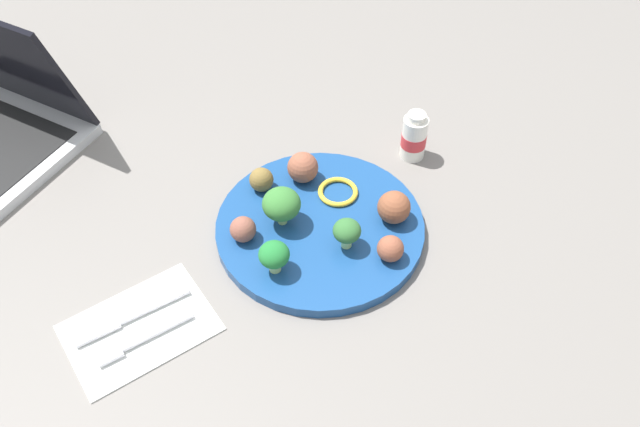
{
  "coord_description": "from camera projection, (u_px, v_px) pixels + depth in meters",
  "views": [
    {
      "loc": [
        0.32,
        0.49,
        0.68
      ],
      "look_at": [
        0.0,
        0.0,
        0.04
      ],
      "focal_mm": 37.38,
      "sensor_mm": 36.0,
      "label": 1
    }
  ],
  "objects": [
    {
      "name": "yogurt_bottle",
      "position": [
        414.0,
        137.0,
        0.98
      ],
      "size": [
        0.04,
        0.04,
        0.08
      ],
      "color": "white",
      "rests_on": "ground_plane"
    },
    {
      "name": "pepper_ring_near_rim",
      "position": [
        338.0,
        192.0,
        0.93
      ],
      "size": [
        0.07,
        0.07,
        0.01
      ],
      "primitive_type": "torus",
      "rotation": [
        0.0,
        0.0,
        1.21
      ],
      "color": "yellow",
      "rests_on": "plate"
    },
    {
      "name": "knife",
      "position": [
        127.0,
        317.0,
        0.8
      ],
      "size": [
        0.15,
        0.02,
        0.01
      ],
      "color": "silver",
      "rests_on": "napkin"
    },
    {
      "name": "napkin",
      "position": [
        140.0,
        327.0,
        0.8
      ],
      "size": [
        0.17,
        0.12,
        0.01
      ],
      "primitive_type": "cube",
      "rotation": [
        0.0,
        0.0,
        0.02
      ],
      "color": "white",
      "rests_on": "ground_plane"
    },
    {
      "name": "meatball_back_right",
      "position": [
        243.0,
        229.0,
        0.86
      ],
      "size": [
        0.03,
        0.03,
        0.03
      ],
      "primitive_type": "sphere",
      "color": "brown",
      "rests_on": "plate"
    },
    {
      "name": "meatball_front_left",
      "position": [
        303.0,
        167.0,
        0.93
      ],
      "size": [
        0.04,
        0.04,
        0.04
      ],
      "primitive_type": "sphere",
      "color": "brown",
      "rests_on": "plate"
    },
    {
      "name": "broccoli_floret_back_left",
      "position": [
        281.0,
        204.0,
        0.87
      ],
      "size": [
        0.05,
        0.05,
        0.06
      ],
      "color": "#97C277",
      "rests_on": "plate"
    },
    {
      "name": "broccoli_floret_mid_right",
      "position": [
        347.0,
        232.0,
        0.84
      ],
      "size": [
        0.04,
        0.04,
        0.04
      ],
      "color": "#A2D080",
      "rests_on": "plate"
    },
    {
      "name": "meatball_mid_right",
      "position": [
        394.0,
        207.0,
        0.88
      ],
      "size": [
        0.04,
        0.04,
        0.04
      ],
      "primitive_type": "sphere",
      "color": "brown",
      "rests_on": "plate"
    },
    {
      "name": "broccoli_floret_near_rim",
      "position": [
        274.0,
        255.0,
        0.82
      ],
      "size": [
        0.04,
        0.04,
        0.05
      ],
      "color": "#A5CA7C",
      "rests_on": "plate"
    },
    {
      "name": "fork",
      "position": [
        139.0,
        339.0,
        0.78
      ],
      "size": [
        0.12,
        0.02,
        0.01
      ],
      "color": "silver",
      "rests_on": "napkin"
    },
    {
      "name": "meatball_front_right",
      "position": [
        261.0,
        180.0,
        0.92
      ],
      "size": [
        0.03,
        0.03,
        0.03
      ],
      "primitive_type": "sphere",
      "color": "brown",
      "rests_on": "plate"
    },
    {
      "name": "ground_plane",
      "position": [
        320.0,
        231.0,
        0.9
      ],
      "size": [
        4.0,
        4.0,
        0.0
      ],
      "primitive_type": "plane",
      "color": "slate"
    },
    {
      "name": "plate",
      "position": [
        320.0,
        227.0,
        0.9
      ],
      "size": [
        0.28,
        0.28,
        0.02
      ],
      "primitive_type": "cylinder",
      "color": "navy",
      "rests_on": "ground_plane"
    },
    {
      "name": "meatball_near_rim",
      "position": [
        390.0,
        249.0,
        0.84
      ],
      "size": [
        0.03,
        0.03,
        0.03
      ],
      "primitive_type": "sphere",
      "color": "brown",
      "rests_on": "plate"
    }
  ]
}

